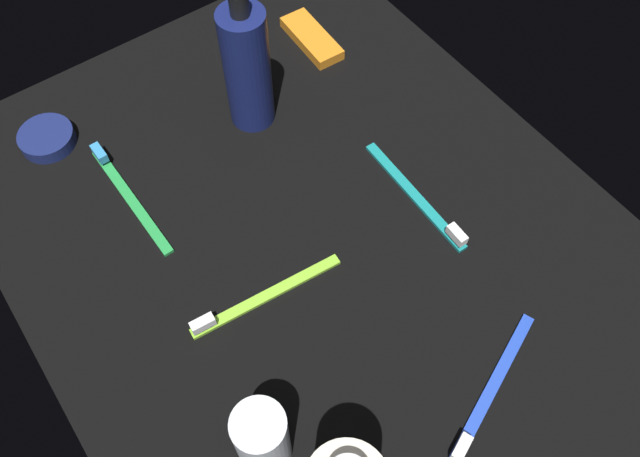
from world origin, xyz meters
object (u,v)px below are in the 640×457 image
Objects in this scene: toothbrush_lime at (258,299)px; cream_tin_left at (47,138)px; lotion_bottle at (247,68)px; deodorant_stick at (263,440)px; toothbrush_green at (126,192)px; toothbrush_teal at (421,200)px; toothbrush_blue at (489,395)px; snack_bar_orange at (312,38)px.

toothbrush_lime is 2.64× the size of cream_tin_left.
toothbrush_lime reaches higher than cream_tin_left.
lotion_bottle is 1.78× the size of deodorant_stick.
deodorant_stick reaches higher than toothbrush_green.
toothbrush_green is at bearing -161.63° from cream_tin_left.
toothbrush_teal is 34.95cm from toothbrush_green.
snack_bar_orange is at bearing -16.12° from toothbrush_blue.
lotion_bottle reaches higher than toothbrush_teal.
toothbrush_lime and toothbrush_green have the same top height.
toothbrush_teal is 2.64× the size of cream_tin_left.
toothbrush_blue is at bearing -111.57° from deodorant_stick.
deodorant_stick is 1.04× the size of snack_bar_orange.
toothbrush_green is at bearing 106.49° from snack_bar_orange.
deodorant_stick reaches higher than toothbrush_teal.
cream_tin_left is at bearing 43.02° from toothbrush_teal.
deodorant_stick reaches higher than cream_tin_left.
toothbrush_teal is at bearing -127.67° from toothbrush_green.
deodorant_stick reaches higher than toothbrush_blue.
snack_bar_orange is at bearing -76.24° from toothbrush_green.
toothbrush_green is at bearing 94.78° from lotion_bottle.
cream_tin_left is at bearing 18.37° from toothbrush_green.
deodorant_stick is 0.63× the size of toothbrush_blue.
toothbrush_lime reaches higher than snack_bar_orange.
lotion_bottle is 25.78cm from toothbrush_teal.
toothbrush_teal is at bearing -66.29° from deodorant_stick.
snack_bar_orange is 1.52× the size of cream_tin_left.
lotion_bottle reaches higher than deodorant_stick.
cream_tin_left is at bearing 1.49° from deodorant_stick.
cream_tin_left is at bearing 64.08° from lotion_bottle.
toothbrush_blue is 0.95× the size of toothbrush_green.
toothbrush_lime and toothbrush_teal have the same top height.
toothbrush_green reaches higher than snack_bar_orange.
deodorant_stick is 23.15cm from toothbrush_blue.
toothbrush_blue is 23.84cm from toothbrush_teal.
lotion_bottle reaches higher than snack_bar_orange.
deodorant_stick reaches higher than snack_bar_orange.
cream_tin_left is (34.23, 31.94, 0.28)cm from toothbrush_teal.
toothbrush_blue is 0.95× the size of toothbrush_teal.
deodorant_stick is 0.60× the size of toothbrush_green.
lotion_bottle is at bearing -1.18° from toothbrush_blue.
toothbrush_blue is at bearing 178.82° from lotion_bottle.
lotion_bottle is at bearing -31.73° from toothbrush_lime.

